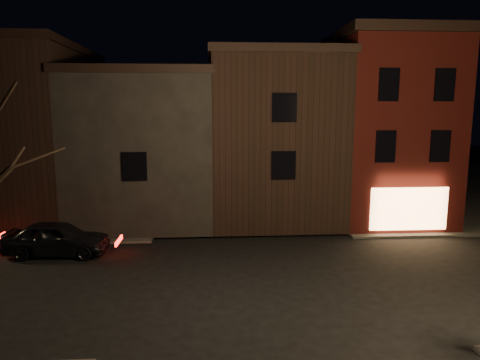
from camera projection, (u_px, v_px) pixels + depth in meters
name	position (u px, v px, depth m)	size (l,w,h in m)	color
ground	(266.00, 281.00, 16.17)	(120.00, 120.00, 0.00)	black
sidewalk_far_right	(466.00, 184.00, 37.11)	(30.00, 30.00, 0.12)	#2D2B28
corner_building	(382.00, 127.00, 25.13)	(6.50, 8.50, 10.50)	#4A100D
row_building_a	(270.00, 136.00, 25.83)	(7.30, 10.30, 9.40)	black
row_building_b	(149.00, 145.00, 25.45)	(7.80, 10.30, 8.40)	black
row_building_c	(23.00, 133.00, 24.88)	(7.30, 10.30, 9.90)	black
parked_car_a	(57.00, 238.00, 18.99)	(1.82, 4.51, 1.54)	black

